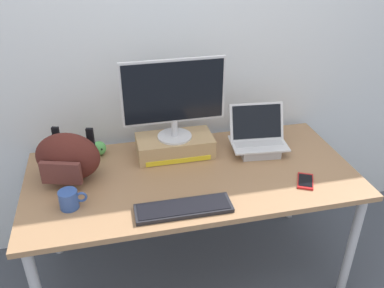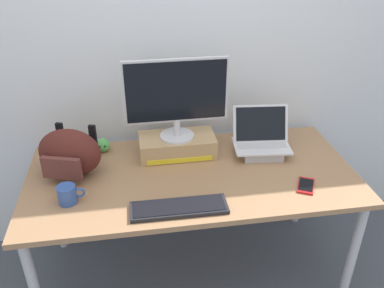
{
  "view_description": "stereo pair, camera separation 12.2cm",
  "coord_description": "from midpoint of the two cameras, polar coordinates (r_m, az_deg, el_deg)",
  "views": [
    {
      "loc": [
        -0.41,
        -1.77,
        1.94
      ],
      "look_at": [
        0.0,
        0.0,
        0.91
      ],
      "focal_mm": 37.81,
      "sensor_mm": 36.0,
      "label": 1
    },
    {
      "loc": [
        -0.29,
        -1.8,
        1.94
      ],
      "look_at": [
        0.0,
        0.0,
        0.91
      ],
      "focal_mm": 37.81,
      "sensor_mm": 36.0,
      "label": 2
    }
  ],
  "objects": [
    {
      "name": "ground_plane",
      "position": [
        2.66,
        1.38,
        -17.38
      ],
      "size": [
        20.0,
        20.0,
        0.0
      ],
      "primitive_type": "plane",
      "color": "#474C56"
    },
    {
      "name": "back_wall",
      "position": [
        2.41,
        -0.5,
        14.08
      ],
      "size": [
        7.0,
        0.1,
        2.6
      ],
      "primitive_type": "cube",
      "color": "silver",
      "rests_on": "ground"
    },
    {
      "name": "desk",
      "position": [
        2.22,
        1.59,
        -5.54
      ],
      "size": [
        1.76,
        0.83,
        0.73
      ],
      "color": "#99704C",
      "rests_on": "ground"
    },
    {
      "name": "toner_box_yellow",
      "position": [
        2.33,
        -0.59,
        -0.19
      ],
      "size": [
        0.43,
        0.23,
        0.11
      ],
      "color": "tan",
      "rests_on": "desk"
    },
    {
      "name": "desktop_monitor",
      "position": [
        2.19,
        -0.62,
        6.71
      ],
      "size": [
        0.57,
        0.19,
        0.46
      ],
      "rotation": [
        0.0,
        0.0,
        0.01
      ],
      "color": "silver",
      "rests_on": "toner_box_yellow"
    },
    {
      "name": "open_laptop",
      "position": [
        2.38,
        11.18,
        -0.14
      ],
      "size": [
        0.34,
        0.25,
        0.27
      ],
      "rotation": [
        0.0,
        0.0,
        -0.1
      ],
      "color": "#ADADB2",
      "rests_on": "desk"
    },
    {
      "name": "external_keyboard",
      "position": [
        1.93,
        0.01,
        -9.02
      ],
      "size": [
        0.46,
        0.14,
        0.02
      ],
      "rotation": [
        0.0,
        0.0,
        -0.01
      ],
      "color": "black",
      "rests_on": "desk"
    },
    {
      "name": "messenger_backpack",
      "position": [
        2.19,
        -15.36,
        -1.25
      ],
      "size": [
        0.38,
        0.3,
        0.26
      ],
      "rotation": [
        0.0,
        0.0,
        -0.3
      ],
      "color": "#4C1E19",
      "rests_on": "desk"
    },
    {
      "name": "coffee_mug",
      "position": [
        2.02,
        -15.49,
        -6.9
      ],
      "size": [
        0.13,
        0.09,
        0.09
      ],
      "color": "#2D4C93",
      "rests_on": "desk"
    },
    {
      "name": "cell_phone",
      "position": [
        2.18,
        17.34,
        -5.64
      ],
      "size": [
        0.13,
        0.16,
        0.01
      ],
      "rotation": [
        0.0,
        0.0,
        -0.47
      ],
      "color": "red",
      "rests_on": "desk"
    },
    {
      "name": "plush_toy",
      "position": [
        2.4,
        -11.06,
        -0.18
      ],
      "size": [
        0.08,
        0.08,
        0.08
      ],
      "color": "#56B256",
      "rests_on": "desk"
    }
  ]
}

